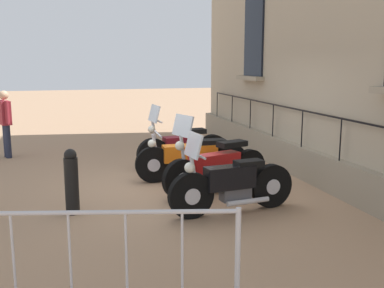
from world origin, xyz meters
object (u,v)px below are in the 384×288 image
(motorcycle_maroon, at_px, (183,148))
(motorcycle_black, at_px, (231,185))
(pedestrian_standing, at_px, (6,120))
(motorcycle_red, at_px, (216,167))
(crowd_barrier, at_px, (99,262))
(bollard, at_px, (72,181))
(motorcycle_orange, at_px, (192,158))

(motorcycle_maroon, relative_size, motorcycle_black, 1.00)
(motorcycle_black, height_order, pedestrian_standing, pedestrian_standing)
(motorcycle_red, xyz_separation_m, crowd_barrier, (2.28, 3.56, 0.11))
(motorcycle_red, relative_size, crowd_barrier, 0.87)
(bollard, distance_m, pedestrian_standing, 4.88)
(bollard, bearing_deg, pedestrian_standing, -72.68)
(motorcycle_maroon, bearing_deg, motorcycle_orange, 86.05)
(pedestrian_standing, bearing_deg, crowd_barrier, 102.03)
(bollard, bearing_deg, motorcycle_red, -168.27)
(crowd_barrier, distance_m, pedestrian_standing, 7.87)
(motorcycle_orange, height_order, motorcycle_black, motorcycle_black)
(motorcycle_orange, bearing_deg, bollard, 31.80)
(pedestrian_standing, bearing_deg, motorcycle_maroon, 150.24)
(motorcycle_red, relative_size, motorcycle_black, 1.02)
(motorcycle_black, bearing_deg, motorcycle_red, -96.61)
(motorcycle_orange, distance_m, pedestrian_standing, 4.96)
(motorcycle_red, bearing_deg, motorcycle_black, 83.39)
(motorcycle_red, xyz_separation_m, motorcycle_black, (0.13, 1.12, -0.01))
(motorcycle_orange, height_order, bollard, bollard)
(motorcycle_maroon, xyz_separation_m, pedestrian_standing, (3.81, -2.18, 0.47))
(motorcycle_maroon, bearing_deg, crowd_barrier, 68.51)
(pedestrian_standing, bearing_deg, motorcycle_red, 133.51)
(motorcycle_black, relative_size, pedestrian_standing, 1.28)
(motorcycle_maroon, bearing_deg, motorcycle_red, 93.22)
(crowd_barrier, bearing_deg, motorcycle_maroon, -111.49)
(motorcycle_black, bearing_deg, pedestrian_standing, -54.14)
(motorcycle_red, distance_m, pedestrian_standing, 5.71)
(motorcycle_orange, bearing_deg, crowd_barrier, 64.85)
(motorcycle_red, distance_m, bollard, 2.53)
(motorcycle_red, bearing_deg, motorcycle_orange, -78.65)
(motorcycle_maroon, distance_m, crowd_barrier, 5.93)
(motorcycle_orange, relative_size, motorcycle_red, 1.06)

